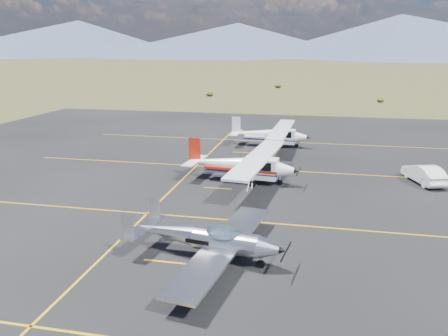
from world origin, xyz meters
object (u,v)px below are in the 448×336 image
at_px(aircraft_low_wing, 209,239).
at_px(aircraft_plain, 270,134).
at_px(sedan, 424,174).
at_px(aircraft_cessna, 242,164).

bearing_deg(aircraft_low_wing, aircraft_plain, 98.09).
height_order(aircraft_plain, sedan, aircraft_plain).
bearing_deg(sedan, aircraft_low_wing, 32.48).
bearing_deg(aircraft_plain, aircraft_cessna, -91.24).
distance_m(aircraft_cessna, aircraft_plain, 12.23).
relative_size(aircraft_low_wing, sedan, 2.42).
distance_m(aircraft_cessna, sedan, 13.10).
height_order(aircraft_low_wing, sedan, aircraft_low_wing).
height_order(aircraft_cessna, aircraft_plain, aircraft_cessna).
relative_size(aircraft_low_wing, aircraft_plain, 0.89).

